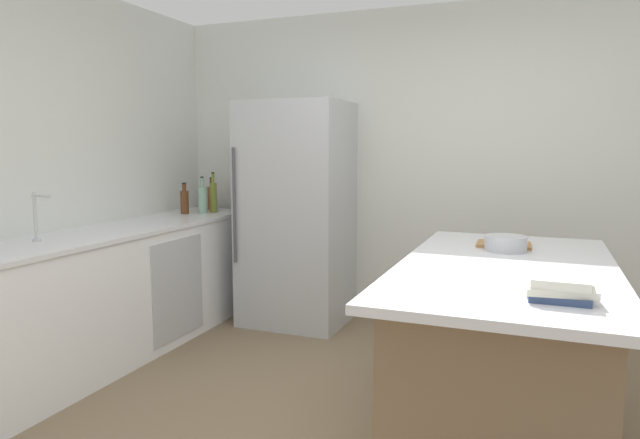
# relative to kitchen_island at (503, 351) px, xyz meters

# --- Properties ---
(wall_rear) EXTENTS (6.00, 0.10, 2.60)m
(wall_rear) POSITION_rel_kitchen_island_xyz_m (-0.54, 1.77, 0.84)
(wall_rear) COLOR silver
(wall_rear) RESTS_ON ground_plane
(counter_run_left) EXTENTS (0.65, 3.03, 0.91)m
(counter_run_left) POSITION_rel_kitchen_island_xyz_m (-2.63, 0.12, -0.00)
(counter_run_left) COLOR white
(counter_run_left) RESTS_ON ground_plane
(kitchen_island) EXTENTS (1.01, 1.94, 0.90)m
(kitchen_island) POSITION_rel_kitchen_island_xyz_m (0.00, 0.00, 0.00)
(kitchen_island) COLOR #7A6047
(kitchen_island) RESTS_ON ground_plane
(refrigerator) EXTENTS (0.84, 0.72, 1.84)m
(refrigerator) POSITION_rel_kitchen_island_xyz_m (-1.75, 1.38, 0.46)
(refrigerator) COLOR #B7BABF
(refrigerator) RESTS_ON ground_plane
(sink_faucet) EXTENTS (0.15, 0.05, 0.30)m
(sink_faucet) POSITION_rel_kitchen_island_xyz_m (-2.68, -0.38, 0.61)
(sink_faucet) COLOR silver
(sink_faucet) RESTS_ON counter_run_left
(whiskey_bottle) EXTENTS (0.08, 0.08, 0.29)m
(whiskey_bottle) POSITION_rel_kitchen_island_xyz_m (-2.67, 1.53, 0.56)
(whiskey_bottle) COLOR brown
(whiskey_bottle) RESTS_ON counter_run_left
(vinegar_bottle) EXTENTS (0.05, 0.05, 0.27)m
(vinegar_bottle) POSITION_rel_kitchen_island_xyz_m (-2.60, 1.42, 0.56)
(vinegar_bottle) COLOR #994C23
(vinegar_bottle) RESTS_ON counter_run_left
(olive_oil_bottle) EXTENTS (0.06, 0.06, 0.35)m
(olive_oil_bottle) POSITION_rel_kitchen_island_xyz_m (-2.53, 1.34, 0.59)
(olive_oil_bottle) COLOR olive
(olive_oil_bottle) RESTS_ON counter_run_left
(gin_bottle) EXTENTS (0.08, 0.08, 0.32)m
(gin_bottle) POSITION_rel_kitchen_island_xyz_m (-2.58, 1.23, 0.57)
(gin_bottle) COLOR #8CB79E
(gin_bottle) RESTS_ON counter_run_left
(syrup_bottle) EXTENTS (0.07, 0.07, 0.27)m
(syrup_bottle) POSITION_rel_kitchen_island_xyz_m (-2.70, 1.14, 0.56)
(syrup_bottle) COLOR #5B3319
(syrup_bottle) RESTS_ON counter_run_left
(cookbook_stack) EXTENTS (0.27, 0.19, 0.09)m
(cookbook_stack) POSITION_rel_kitchen_island_xyz_m (0.22, -0.62, 0.49)
(cookbook_stack) COLOR #334770
(cookbook_stack) RESTS_ON kitchen_island
(mixing_bowl) EXTENTS (0.23, 0.23, 0.09)m
(mixing_bowl) POSITION_rel_kitchen_island_xyz_m (-0.03, 0.37, 0.49)
(mixing_bowl) COLOR #B2B5BA
(mixing_bowl) RESTS_ON kitchen_island
(cutting_board) EXTENTS (0.31, 0.23, 0.02)m
(cutting_board) POSITION_rel_kitchen_island_xyz_m (-0.05, 0.53, 0.45)
(cutting_board) COLOR #9E7042
(cutting_board) RESTS_ON kitchen_island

